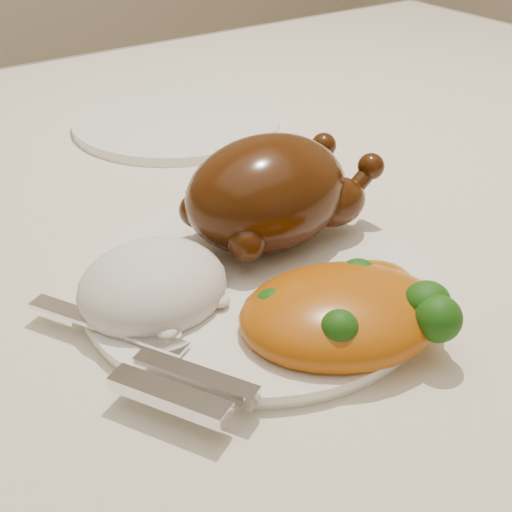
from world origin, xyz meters
TOP-DOWN VIEW (x-y plane):
  - dining_table at (0.00, 0.00)m, footprint 1.60×0.90m
  - tablecloth at (0.00, 0.00)m, footprint 1.73×1.03m
  - dinner_plate at (0.02, -0.16)m, footprint 0.32×0.32m
  - side_plate at (0.14, 0.17)m, footprint 0.29×0.29m
  - roast_chicken at (0.07, -0.12)m, footprint 0.17×0.11m
  - rice_mound at (-0.05, -0.14)m, footprint 0.13×0.12m
  - mac_and_cheese at (0.04, -0.24)m, footprint 0.17×0.15m
  - cutlery at (-0.08, -0.21)m, footprint 0.08×0.18m

SIDE VIEW (x-z plane):
  - dining_table at x=0.00m, z-range 0.29..1.05m
  - tablecloth at x=0.00m, z-range 0.65..0.83m
  - side_plate at x=0.14m, z-range 0.77..0.78m
  - dinner_plate at x=0.02m, z-range 0.77..0.78m
  - cutlery at x=-0.08m, z-range 0.78..0.79m
  - rice_mound at x=-0.05m, z-range 0.76..0.82m
  - mac_and_cheese at x=0.04m, z-range 0.76..0.82m
  - roast_chicken at x=0.07m, z-range 0.78..0.87m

